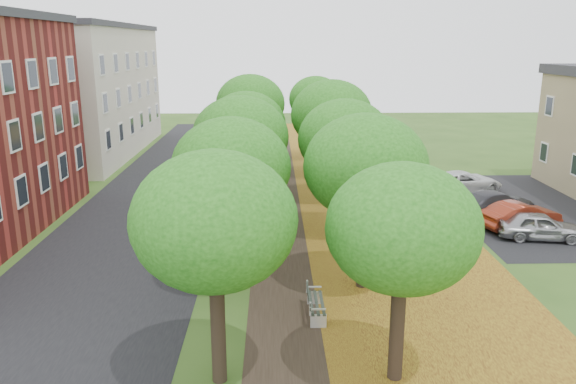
{
  "coord_description": "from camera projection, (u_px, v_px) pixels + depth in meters",
  "views": [
    {
      "loc": [
        -0.7,
        -13.53,
        8.93
      ],
      "look_at": [
        -0.05,
        10.53,
        2.5
      ],
      "focal_mm": 35.0,
      "sensor_mm": 36.0,
      "label": 1
    }
  ],
  "objects": [
    {
      "name": "tree_row_west",
      "position": [
        244.0,
        132.0,
        28.66
      ],
      "size": [
        4.21,
        34.21,
        6.31
      ],
      "color": "black",
      "rests_on": "ground"
    },
    {
      "name": "leaf_verge",
      "position": [
        380.0,
        215.0,
        30.01
      ],
      "size": [
        7.5,
        70.0,
        0.01
      ],
      "primitive_type": "cube",
      "color": "#AA8A1F",
      "rests_on": "ground"
    },
    {
      "name": "ground",
      "position": [
        300.0,
        379.0,
        15.39
      ],
      "size": [
        120.0,
        120.0,
        0.0
      ],
      "primitive_type": "plane",
      "color": "#2D4C19",
      "rests_on": "ground"
    },
    {
      "name": "footpath",
      "position": [
        287.0,
        216.0,
        29.88
      ],
      "size": [
        3.2,
        70.0,
        0.01
      ],
      "primitive_type": "cube",
      "color": "black",
      "rests_on": "ground"
    },
    {
      "name": "car_silver",
      "position": [
        540.0,
        226.0,
        26.15
      ],
      "size": [
        3.98,
        2.11,
        1.29
      ],
      "primitive_type": "imported",
      "rotation": [
        0.0,
        0.0,
        1.41
      ],
      "color": "#A0A0A4",
      "rests_on": "ground"
    },
    {
      "name": "bench",
      "position": [
        315.0,
        303.0,
        18.85
      ],
      "size": [
        0.55,
        1.87,
        0.88
      ],
      "rotation": [
        0.0,
        0.0,
        1.57
      ],
      "color": "#242D26",
      "rests_on": "ground"
    },
    {
      "name": "parking_lot",
      "position": [
        529.0,
        208.0,
        31.19
      ],
      "size": [
        9.0,
        16.0,
        0.01
      ],
      "primitive_type": "cube",
      "color": "black",
      "rests_on": "ground"
    },
    {
      "name": "tree_row_east",
      "position": [
        337.0,
        132.0,
        28.78
      ],
      "size": [
        4.21,
        34.21,
        6.31
      ],
      "color": "black",
      "rests_on": "ground"
    },
    {
      "name": "car_grey",
      "position": [
        495.0,
        204.0,
        29.6
      ],
      "size": [
        5.09,
        3.45,
        1.37
      ],
      "primitive_type": "imported",
      "rotation": [
        0.0,
        0.0,
        1.93
      ],
      "color": "#323136",
      "rests_on": "ground"
    },
    {
      "name": "car_red",
      "position": [
        520.0,
        216.0,
        27.61
      ],
      "size": [
        4.31,
        2.57,
        1.34
      ],
      "primitive_type": "imported",
      "rotation": [
        0.0,
        0.0,
        1.87
      ],
      "color": "maroon",
      "rests_on": "ground"
    },
    {
      "name": "building_cream",
      "position": [
        72.0,
        90.0,
        45.48
      ],
      "size": [
        10.3,
        20.3,
        10.4
      ],
      "color": "beige",
      "rests_on": "ground"
    },
    {
      "name": "street_asphalt",
      "position": [
        145.0,
        217.0,
        29.69
      ],
      "size": [
        8.0,
        70.0,
        0.01
      ],
      "primitive_type": "cube",
      "color": "black",
      "rests_on": "ground"
    },
    {
      "name": "car_white",
      "position": [
        464.0,
        182.0,
        34.46
      ],
      "size": [
        5.07,
        3.23,
        1.3
      ],
      "primitive_type": "imported",
      "rotation": [
        0.0,
        0.0,
        1.81
      ],
      "color": "silver",
      "rests_on": "ground"
    }
  ]
}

